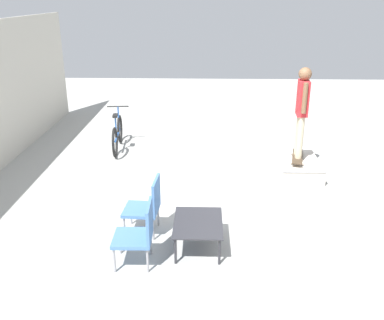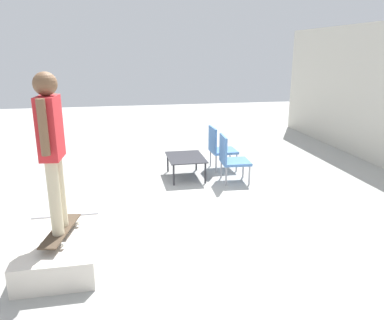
{
  "view_description": "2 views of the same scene",
  "coord_description": "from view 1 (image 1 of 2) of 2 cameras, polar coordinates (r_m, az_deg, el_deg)",
  "views": [
    {
      "loc": [
        -6.98,
        0.67,
        3.45
      ],
      "look_at": [
        -0.18,
        0.89,
        0.83
      ],
      "focal_mm": 40.0,
      "sensor_mm": 36.0,
      "label": 1
    },
    {
      "loc": [
        5.31,
        -0.47,
        2.39
      ],
      "look_at": [
        0.03,
        0.57,
        0.83
      ],
      "focal_mm": 35.0,
      "sensor_mm": 36.0,
      "label": 2
    }
  ],
  "objects": [
    {
      "name": "ground_plane",
      "position": [
        7.81,
        6.6,
        -5.28
      ],
      "size": [
        24.0,
        24.0,
        0.0
      ],
      "primitive_type": "plane",
      "color": "#A8A8A3"
    },
    {
      "name": "skate_ramp_box",
      "position": [
        9.03,
        13.87,
        -0.93
      ],
      "size": [
        1.26,
        0.84,
        0.34
      ],
      "color": "silver",
      "rests_on": "ground_plane"
    },
    {
      "name": "skateboard_on_ramp",
      "position": [
        8.91,
        13.87,
        0.45
      ],
      "size": [
        0.89,
        0.38,
        0.07
      ],
      "rotation": [
        0.0,
        0.0,
        -0.21
      ],
      "color": "#473828",
      "rests_on": "skate_ramp_box"
    },
    {
      "name": "person_skater",
      "position": [
        8.6,
        14.48,
        7.11
      ],
      "size": [
        0.57,
        0.25,
        1.78
      ],
      "rotation": [
        0.0,
        0.0,
        -0.09
      ],
      "color": "#C6B793",
      "rests_on": "skateboard_on_ramp"
    },
    {
      "name": "coffee_table",
      "position": [
        6.21,
        0.82,
        -8.59
      ],
      "size": [
        0.93,
        0.7,
        0.42
      ],
      "color": "#2D2D33",
      "rests_on": "ground_plane"
    },
    {
      "name": "patio_chair_left",
      "position": [
        5.87,
        -7.03,
        -9.5
      ],
      "size": [
        0.53,
        0.53,
        0.9
      ],
      "rotation": [
        0.0,
        0.0,
        3.16
      ],
      "color": "#99999E",
      "rests_on": "ground_plane"
    },
    {
      "name": "patio_chair_right",
      "position": [
        6.57,
        -5.99,
        -5.89
      ],
      "size": [
        0.55,
        0.55,
        0.9
      ],
      "rotation": [
        0.0,
        0.0,
        3.08
      ],
      "color": "#99999E",
      "rests_on": "ground_plane"
    },
    {
      "name": "bicycle",
      "position": [
        10.33,
        -9.91,
        3.4
      ],
      "size": [
        1.74,
        0.52,
        0.96
      ],
      "rotation": [
        0.0,
        0.0,
        0.08
      ],
      "color": "black",
      "rests_on": "ground_plane"
    }
  ]
}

